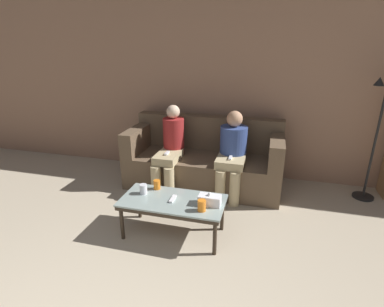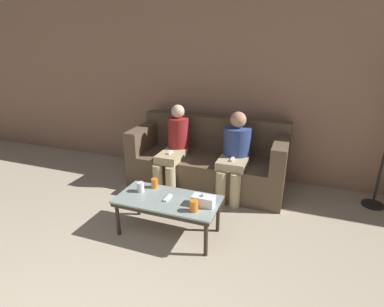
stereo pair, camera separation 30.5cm
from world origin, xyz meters
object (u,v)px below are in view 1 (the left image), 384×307
at_px(cup_far_center, 157,185).
at_px(seated_person_mid_left, 232,151).
at_px(cup_near_left, 202,206).
at_px(game_remote, 173,199).
at_px(couch, 204,161).
at_px(cup_near_right, 143,189).
at_px(coffee_table, 173,203).
at_px(tissue_box, 210,200).
at_px(seated_person_left_end, 171,147).
at_px(standing_lamp, 382,117).

relative_size(cup_far_center, seated_person_mid_left, 0.09).
xyz_separation_m(cup_near_left, game_remote, (-0.33, 0.13, -0.05)).
relative_size(couch, cup_far_center, 20.37).
bearing_deg(cup_near_left, cup_far_center, 151.40).
xyz_separation_m(cup_near_left, cup_near_right, (-0.67, 0.18, -0.00)).
xyz_separation_m(coffee_table, tissue_box, (0.38, 0.00, 0.09)).
bearing_deg(coffee_table, seated_person_mid_left, 67.32).
distance_m(couch, tissue_box, 1.33).
bearing_deg(seated_person_left_end, cup_far_center, -81.33).
height_order(cup_near_left, tissue_box, tissue_box).
bearing_deg(cup_near_left, game_remote, 158.59).
height_order(tissue_box, seated_person_left_end, seated_person_left_end).
bearing_deg(seated_person_mid_left, couch, 153.27).
bearing_deg(cup_near_right, standing_lamp, 28.57).
xyz_separation_m(couch, seated_person_left_end, (-0.41, -0.25, 0.25)).
distance_m(couch, seated_person_left_end, 0.54).
distance_m(cup_far_center, game_remote, 0.31).
height_order(cup_near_right, seated_person_left_end, seated_person_left_end).
height_order(cup_near_right, standing_lamp, standing_lamp).
relative_size(cup_near_left, tissue_box, 0.51).
bearing_deg(cup_far_center, tissue_box, -16.09).
distance_m(cup_near_left, cup_near_right, 0.70).
bearing_deg(standing_lamp, seated_person_left_end, -171.51).
bearing_deg(standing_lamp, cup_far_center, -153.00).
bearing_deg(standing_lamp, coffee_table, -146.97).
distance_m(coffee_table, cup_near_right, 0.36).
relative_size(game_remote, seated_person_left_end, 0.13).
bearing_deg(couch, seated_person_left_end, -148.73).
height_order(coffee_table, cup_near_left, cup_near_left).
bearing_deg(seated_person_mid_left, tissue_box, -93.61).
height_order(cup_near_right, seated_person_mid_left, seated_person_mid_left).
distance_m(couch, standing_lamp, 2.27).
xyz_separation_m(cup_far_center, seated_person_mid_left, (0.69, 0.90, 0.14)).
relative_size(cup_near_left, cup_near_right, 1.05).
bearing_deg(coffee_table, tissue_box, 0.43).
relative_size(cup_near_right, game_remote, 0.71).
distance_m(cup_near_right, cup_far_center, 0.17).
bearing_deg(game_remote, coffee_table, 91.34).
relative_size(coffee_table, seated_person_mid_left, 0.96).
relative_size(cup_near_left, game_remote, 0.74).
xyz_separation_m(seated_person_left_end, seated_person_mid_left, (0.82, 0.04, 0.01)).
distance_m(cup_near_left, game_remote, 0.36).
bearing_deg(tissue_box, cup_near_left, -110.26).
height_order(coffee_table, seated_person_mid_left, seated_person_mid_left).
relative_size(tissue_box, standing_lamp, 0.13).
relative_size(coffee_table, cup_near_right, 10.04).
relative_size(cup_near_right, cup_far_center, 1.03).
xyz_separation_m(cup_near_left, standing_lamp, (1.85, 1.55, 0.61)).
height_order(couch, game_remote, couch).
bearing_deg(cup_near_left, cup_near_right, 165.39).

